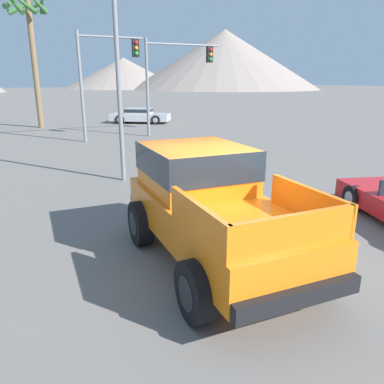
{
  "coord_description": "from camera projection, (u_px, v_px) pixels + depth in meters",
  "views": [
    {
      "loc": [
        -3.33,
        -5.4,
        3.2
      ],
      "look_at": [
        -0.36,
        0.96,
        1.08
      ],
      "focal_mm": 35.0,
      "sensor_mm": 36.0,
      "label": 1
    }
  ],
  "objects": [
    {
      "name": "ground_plane",
      "position": [
        231.0,
        259.0,
        6.96
      ],
      "size": [
        320.0,
        320.0,
        0.0
      ],
      "primitive_type": "plane",
      "color": "slate"
    },
    {
      "name": "orange_pickup_truck",
      "position": [
        208.0,
        199.0,
        6.73
      ],
      "size": [
        2.4,
        4.73,
        2.01
      ],
      "rotation": [
        0.0,
        0.0,
        -0.03
      ],
      "color": "orange",
      "rests_on": "ground_plane"
    },
    {
      "name": "parked_car_silver",
      "position": [
        140.0,
        115.0,
        28.32
      ],
      "size": [
        4.61,
        3.78,
        1.09
      ],
      "rotation": [
        0.0,
        0.0,
        4.15
      ],
      "color": "#B7BABF",
      "rests_on": "ground_plane"
    },
    {
      "name": "traffic_light_main",
      "position": [
        177.0,
        68.0,
        21.52
      ],
      "size": [
        4.55,
        0.38,
        5.34
      ],
      "color": "slate",
      "rests_on": "ground_plane"
    },
    {
      "name": "traffic_light_crosswalk",
      "position": [
        106.0,
        66.0,
        19.36
      ],
      "size": [
        3.44,
        0.38,
        5.52
      ],
      "color": "slate",
      "rests_on": "ground_plane"
    },
    {
      "name": "street_lamp_post",
      "position": [
        115.0,
        21.0,
        10.98
      ],
      "size": [
        0.9,
        0.24,
        8.1
      ],
      "color": "slate",
      "rests_on": "ground_plane"
    },
    {
      "name": "palm_tree_tall",
      "position": [
        29.0,
        27.0,
        23.85
      ],
      "size": [
        2.94,
        2.98,
        8.48
      ],
      "color": "brown",
      "rests_on": "ground_plane"
    },
    {
      "name": "distant_mountain_range",
      "position": [
        124.0,
        59.0,
        111.82
      ],
      "size": [
        142.82,
        72.49,
        19.72
      ],
      "color": "gray",
      "rests_on": "ground_plane"
    }
  ]
}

